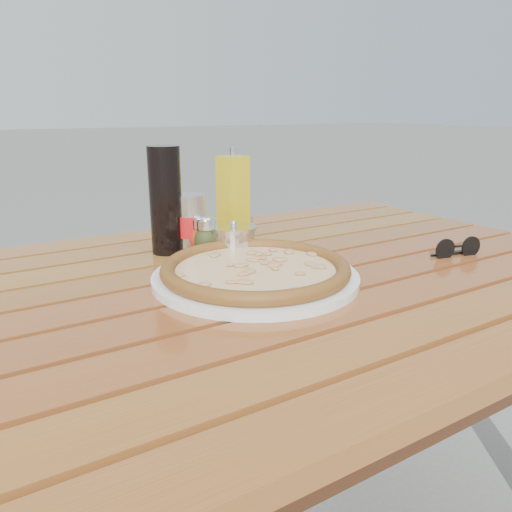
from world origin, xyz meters
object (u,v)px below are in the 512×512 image
table (262,313)px  plate (255,277)px  pizza (255,269)px  oregano_shaker (206,236)px  sunglasses (457,249)px  soda_can (190,223)px  olive_oil_cruet (233,197)px  parmesan_tin (234,240)px  pepper_shaker (201,235)px  dark_bottle (166,200)px

table → plate: size_ratio=3.89×
pizza → oregano_shaker: oregano_shaker is taller
table → sunglasses: sunglasses is taller
soda_can → olive_oil_cruet: olive_oil_cruet is taller
table → pizza: (-0.03, -0.02, 0.10)m
plate → oregano_shaker: (0.00, 0.20, 0.03)m
table → oregano_shaker: (-0.03, 0.17, 0.11)m
parmesan_tin → table: bearing=-99.2°
plate → pizza: 0.02m
table → parmesan_tin: parmesan_tin is taller
soda_can → sunglasses: (0.44, -0.33, -0.04)m
pepper_shaker → pizza: bearing=-89.8°
plate → oregano_shaker: bearing=88.9°
soda_can → olive_oil_cruet: 0.14m
table → sunglasses: (0.40, -0.11, 0.09)m
plate → sunglasses: sunglasses is taller
parmesan_tin → olive_oil_cruet: bearing=60.9°
plate → olive_oil_cruet: (0.12, 0.28, 0.09)m
table → sunglasses: bearing=-15.5°
pepper_shaker → sunglasses: bearing=-35.0°
pepper_shaker → dark_bottle: 0.10m
pizza → parmesan_tin: bearing=72.8°
oregano_shaker → soda_can: bearing=110.0°
parmesan_tin → sunglasses: (0.38, -0.26, -0.01)m
dark_bottle → table: bearing=-69.0°
plate → parmesan_tin: bearing=72.8°
table → dark_bottle: dark_bottle is taller
pizza → sunglasses: size_ratio=4.07×
parmesan_tin → plate: bearing=-107.2°
dark_bottle → sunglasses: dark_bottle is taller
soda_can → parmesan_tin: soda_can is taller
pepper_shaker → sunglasses: size_ratio=0.74×
soda_can → parmesan_tin: bearing=-48.6°
pepper_shaker → soda_can: bearing=112.7°
oregano_shaker → plate: bearing=-91.1°
oregano_shaker → sunglasses: bearing=-33.8°
olive_oil_cruet → table: bearing=-108.5°
pepper_shaker → olive_oil_cruet: bearing=30.0°
plate → soda_can: size_ratio=3.00×
olive_oil_cruet → parmesan_tin: size_ratio=1.96×
plate → sunglasses: 0.44m
soda_can → olive_oil_cruet: (0.13, 0.04, 0.04)m
plate → dark_bottle: dark_bottle is taller
table → dark_bottle: 0.31m
plate → dark_bottle: (-0.06, 0.25, 0.10)m
table → dark_bottle: (-0.09, 0.23, 0.19)m
plate → olive_oil_cruet: size_ratio=1.71×
plate → pepper_shaker: bearing=90.2°
dark_bottle → parmesan_tin: bearing=-37.0°
plate → sunglasses: size_ratio=3.24×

